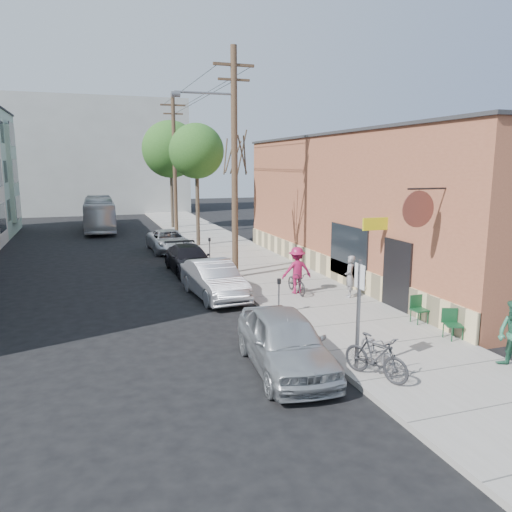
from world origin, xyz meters
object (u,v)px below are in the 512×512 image
object	(u,v)px
cyclist	(297,270)
bus	(99,214)
patron_grey	(350,276)
utility_pole_near	(233,160)
parking_meter_near	(279,290)
parked_bike_a	(376,357)
tree_leafy_mid	(196,151)
car_3	(169,241)
parked_bike_b	(378,350)
car_0	(285,341)
sign_post	(359,305)
tree_bare	(236,221)
parking_meter_far	(210,245)
patio_chair_a	(420,310)
tree_leafy_far	(171,149)
car_2	(189,259)
patio_chair_b	(453,324)
car_1	(214,280)

from	to	relation	value
cyclist	bus	xyz separation A→B (m)	(-6.82, 23.76, 0.24)
patron_grey	utility_pole_near	bearing A→B (deg)	-121.01
utility_pole_near	bus	size ratio (longest dim) A/B	1.05
parking_meter_near	parked_bike_a	bearing A→B (deg)	-86.98
tree_leafy_mid	car_3	xyz separation A→B (m)	(-2.00, -0.82, -5.34)
parked_bike_b	car_0	xyz separation A→B (m)	(-2.15, 0.92, 0.17)
sign_post	tree_bare	size ratio (longest dim) A/B	0.57
sign_post	car_0	distance (m)	2.10
car_3	parking_meter_far	bearing A→B (deg)	-74.37
tree_leafy_mid	patio_chair_a	world-z (taller)	tree_leafy_mid
parking_meter_far	patron_grey	xyz separation A→B (m)	(3.40, -8.85, -0.02)
parked_bike_b	car_0	world-z (taller)	car_0
sign_post	parked_bike_b	distance (m)	1.38
parking_meter_far	patron_grey	size ratio (longest dim) A/B	0.76
parking_meter_far	tree_leafy_far	xyz separation A→B (m)	(0.55, 15.11, 5.39)
utility_pole_near	bus	world-z (taller)	utility_pole_near
patron_grey	car_2	world-z (taller)	patron_grey
tree_leafy_mid	patron_grey	xyz separation A→B (m)	(2.85, -14.22, -5.02)
tree_bare	sign_post	bearing A→B (deg)	-92.13
parking_meter_near	utility_pole_near	world-z (taller)	utility_pole_near
tree_bare	patio_chair_b	size ratio (longest dim) A/B	5.58
tree_leafy_far	patron_grey	size ratio (longest dim) A/B	5.23
patio_chair_b	patron_grey	bearing A→B (deg)	118.12
sign_post	patron_grey	distance (m)	7.13
patio_chair_b	bus	world-z (taller)	bus
parked_bike_b	car_3	size ratio (longest dim) A/B	0.36
parked_bike_a	car_3	xyz separation A→B (m)	(-1.75, 20.21, -0.04)
tree_bare	car_0	size ratio (longest dim) A/B	1.09
patio_chair_b	car_2	size ratio (longest dim) A/B	0.20
tree_leafy_far	parking_meter_near	bearing A→B (deg)	-91.25
bus	tree_bare	bearing A→B (deg)	-72.37
utility_pole_near	parked_bike_a	world-z (taller)	utility_pole_near
tree_leafy_mid	parking_meter_near	bearing A→B (deg)	-92.04
car_0	car_2	distance (m)	12.41
parking_meter_far	car_3	xyz separation A→B (m)	(-1.45, 4.55, -0.34)
tree_leafy_mid	parked_bike_b	distance (m)	21.17
tree_bare	patron_grey	world-z (taller)	tree_bare
tree_bare	patio_chair_b	distance (m)	11.69
sign_post	car_3	distance (m)	19.75
utility_pole_near	sign_post	bearing A→B (deg)	-90.21
utility_pole_near	patio_chair_b	world-z (taller)	utility_pole_near
parked_bike_a	car_1	distance (m)	9.08
parking_meter_far	utility_pole_near	xyz separation A→B (m)	(0.14, -4.11, 4.43)
sign_post	tree_bare	world-z (taller)	tree_bare
patio_chair_a	car_3	size ratio (longest dim) A/B	0.19
tree_leafy_mid	car_2	distance (m)	9.13
tree_bare	parked_bike_a	distance (m)	12.79
car_0	car_3	bearing A→B (deg)	94.89
patio_chair_b	parked_bike_a	xyz separation A→B (m)	(-3.65, -1.64, 0.09)
patron_grey	parked_bike_b	world-z (taller)	patron_grey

